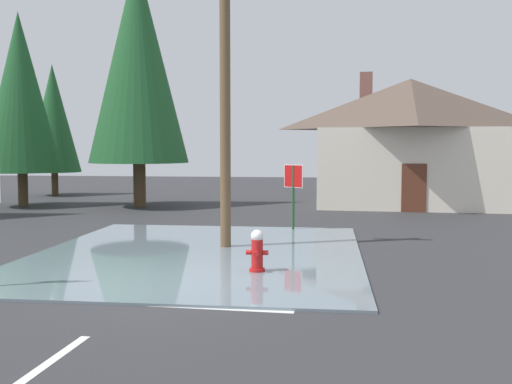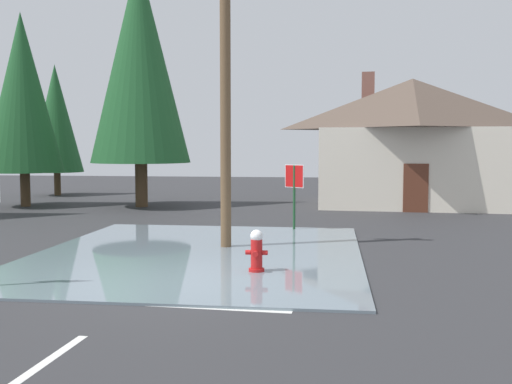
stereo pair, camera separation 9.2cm
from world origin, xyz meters
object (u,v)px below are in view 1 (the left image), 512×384
Objects in this scene: pine_tree_short_left at (138,61)px; stop_sign_far at (293,184)px; house at (409,140)px; pine_tree_far_center at (53,119)px; utility_pole at (225,92)px; pine_tree_mid_left at (20,93)px; fire_hydrant at (257,252)px.

stop_sign_far is at bearing -42.66° from pine_tree_short_left.
house is 18.91m from pine_tree_far_center.
stop_sign_far is 0.30× the size of pine_tree_far_center.
utility_pole is 0.92× the size of pine_tree_mid_left.
pine_tree_mid_left reaches higher than pine_tree_far_center.
utility_pole is at bearing -61.00° from pine_tree_short_left.
fire_hydrant is at bearing -62.55° from pine_tree_short_left.
pine_tree_far_center reaches higher than house.
pine_tree_mid_left is 6.08m from pine_tree_far_center.
pine_tree_short_left reaches higher than stop_sign_far.
pine_tree_far_center is (-12.23, 15.59, 0.07)m from utility_pole.
house is 1.04× the size of pine_tree_mid_left.
utility_pole is (-1.20, 2.99, 3.67)m from fire_hydrant.
fire_hydrant is at bearing -68.16° from utility_pole.
stop_sign_far is at bearing -41.06° from pine_tree_far_center.
fire_hydrant is 16.08m from pine_tree_short_left.
pine_tree_mid_left is at bearing 133.65° from fire_hydrant.
pine_tree_far_center is (-1.31, 5.87, -0.87)m from pine_tree_mid_left.
pine_tree_short_left reaches higher than fire_hydrant.
pine_tree_far_center is at bearing 138.94° from stop_sign_far.
pine_tree_short_left is at bearing 137.34° from stop_sign_far.
pine_tree_mid_left reaches higher than utility_pole.
stop_sign_far is (0.39, 6.54, 1.05)m from fire_hydrant.
pine_tree_mid_left reaches higher than stop_sign_far.
pine_tree_short_left is 1.54× the size of pine_tree_far_center.
stop_sign_far is (1.59, 3.54, -2.62)m from utility_pole.
house is 1.26× the size of pine_tree_far_center.
fire_hydrant is 6.63m from stop_sign_far.
pine_tree_mid_left is (-12.51, 6.17, 3.56)m from stop_sign_far.
utility_pole is at bearing -41.65° from pine_tree_mid_left.
house is (6.39, 12.47, -1.14)m from utility_pole.
pine_tree_mid_left is at bearing -174.17° from pine_tree_short_left.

